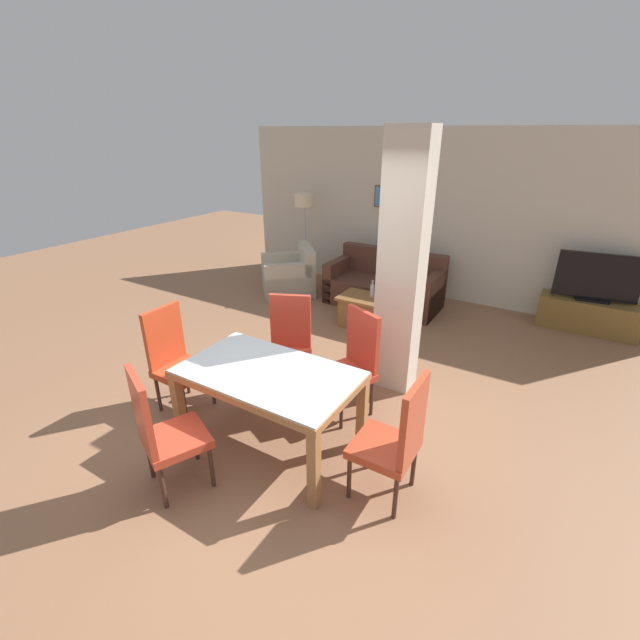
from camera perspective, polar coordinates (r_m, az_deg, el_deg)
ground_plane at (r=4.13m, az=-6.41°, el=-15.99°), size 18.00×18.00×0.00m
back_wall at (r=7.41m, az=15.46°, el=13.16°), size 7.20×0.09×2.70m
divider_pillar at (r=4.46m, az=10.87°, el=6.68°), size 0.43×0.32×2.70m
dining_table at (r=3.77m, az=-6.84°, el=-8.93°), size 1.52×0.90×0.77m
dining_chair_head_right at (r=3.32m, az=10.11°, el=-15.21°), size 0.46×0.46×1.07m
dining_chair_head_left at (r=4.54m, az=-18.79°, el=-4.68°), size 0.46×0.46×1.07m
dining_chair_far_left at (r=4.57m, az=-4.15°, el=-3.10°), size 0.61×0.61×1.07m
dining_chair_far_right at (r=4.24m, az=4.42°, el=-5.46°), size 0.61×0.61×1.07m
dining_chair_near_left at (r=3.56m, az=-20.32°, el=-13.52°), size 0.61×0.61×1.07m
sofa at (r=7.07m, az=8.59°, el=4.36°), size 1.79×0.88×0.86m
armchair at (r=7.53m, az=-3.99°, el=5.75°), size 1.21×1.21×0.82m
coffee_table at (r=6.24m, az=6.04°, el=1.16°), size 0.75×0.52×0.46m
bottle at (r=6.18m, az=6.98°, el=4.00°), size 0.06×0.06×0.24m
tv_stand at (r=7.16m, az=32.05°, el=0.51°), size 1.27×0.40×0.46m
tv_screen at (r=6.99m, az=33.05°, el=4.70°), size 1.04×0.25×0.67m
floor_lamp at (r=7.94m, az=-2.10°, el=14.68°), size 0.34×0.34×1.61m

